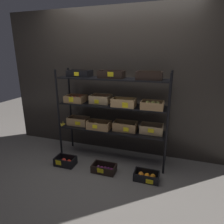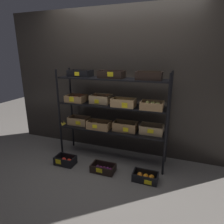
# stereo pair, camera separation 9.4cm
# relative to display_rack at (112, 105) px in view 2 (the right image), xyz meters

# --- Properties ---
(ground_plane) EXTENTS (10.00, 10.00, 0.00)m
(ground_plane) POSITION_rel_display_rack_xyz_m (-0.01, 0.00, -0.91)
(ground_plane) COLOR #605B56
(storefront_wall) EXTENTS (4.09, 0.12, 2.39)m
(storefront_wall) POSITION_rel_display_rack_xyz_m (-0.01, 0.39, 0.28)
(storefront_wall) COLOR #2D2823
(storefront_wall) RESTS_ON ground_plane
(display_rack) EXTENTS (1.81, 0.41, 1.45)m
(display_rack) POSITION_rel_display_rack_xyz_m (0.00, 0.00, 0.00)
(display_rack) COLOR black
(display_rack) RESTS_ON ground_plane
(crate_ground_apple_red) EXTENTS (0.31, 0.21, 0.13)m
(crate_ground_apple_red) POSITION_rel_display_rack_xyz_m (-0.64, -0.43, -0.86)
(crate_ground_apple_red) COLOR black
(crate_ground_apple_red) RESTS_ON ground_plane
(crate_ground_plum) EXTENTS (0.35, 0.21, 0.11)m
(crate_ground_plum) POSITION_rel_display_rack_xyz_m (0.00, -0.41, -0.87)
(crate_ground_plum) COLOR black
(crate_ground_plum) RESTS_ON ground_plane
(crate_ground_orange) EXTENTS (0.34, 0.20, 0.12)m
(crate_ground_orange) POSITION_rel_display_rack_xyz_m (0.63, -0.41, -0.87)
(crate_ground_orange) COLOR black
(crate_ground_orange) RESTS_ON ground_plane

